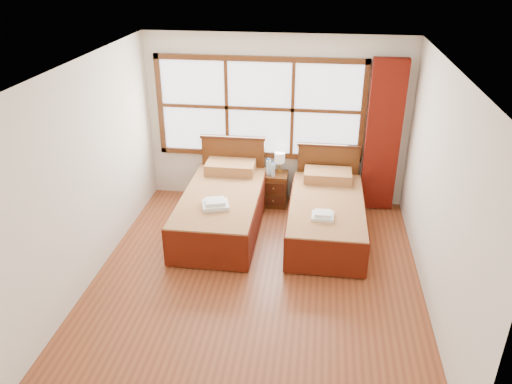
# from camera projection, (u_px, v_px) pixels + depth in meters

# --- Properties ---
(floor) EXTENTS (4.50, 4.50, 0.00)m
(floor) POSITION_uv_depth(u_px,v_px,m) (257.00, 278.00, 6.18)
(floor) COLOR brown
(floor) RESTS_ON ground
(ceiling) EXTENTS (4.50, 4.50, 0.00)m
(ceiling) POSITION_uv_depth(u_px,v_px,m) (257.00, 67.00, 5.03)
(ceiling) COLOR white
(ceiling) RESTS_ON wall_back
(wall_back) EXTENTS (4.00, 0.00, 4.00)m
(wall_back) POSITION_uv_depth(u_px,v_px,m) (276.00, 121.00, 7.61)
(wall_back) COLOR silver
(wall_back) RESTS_ON floor
(wall_left) EXTENTS (0.00, 4.50, 4.50)m
(wall_left) POSITION_uv_depth(u_px,v_px,m) (88.00, 174.00, 5.84)
(wall_left) COLOR silver
(wall_left) RESTS_ON floor
(wall_right) EXTENTS (0.00, 4.50, 4.50)m
(wall_right) POSITION_uv_depth(u_px,v_px,m) (440.00, 194.00, 5.37)
(wall_right) COLOR silver
(wall_right) RESTS_ON floor
(window) EXTENTS (3.16, 0.06, 1.56)m
(window) POSITION_uv_depth(u_px,v_px,m) (259.00, 108.00, 7.51)
(window) COLOR white
(window) RESTS_ON wall_back
(curtain) EXTENTS (0.50, 0.16, 2.30)m
(curtain) POSITION_uv_depth(u_px,v_px,m) (383.00, 137.00, 7.35)
(curtain) COLOR #66130A
(curtain) RESTS_ON wall_back
(bed_left) EXTENTS (1.09, 2.11, 1.06)m
(bed_left) POSITION_uv_depth(u_px,v_px,m) (222.00, 207.00, 7.18)
(bed_left) COLOR #3F1C0D
(bed_left) RESTS_ON floor
(bed_right) EXTENTS (1.03, 2.05, 1.00)m
(bed_right) POSITION_uv_depth(u_px,v_px,m) (326.00, 214.00, 7.01)
(bed_right) COLOR #3F1C0D
(bed_right) RESTS_ON floor
(nightstand) EXTENTS (0.40, 0.40, 0.53)m
(nightstand) POSITION_uv_depth(u_px,v_px,m) (274.00, 189.00, 7.83)
(nightstand) COLOR #522A12
(nightstand) RESTS_ON floor
(towels_left) EXTENTS (0.42, 0.39, 0.10)m
(towels_left) POSITION_uv_depth(u_px,v_px,m) (215.00, 204.00, 6.65)
(towels_left) COLOR white
(towels_left) RESTS_ON bed_left
(towels_right) EXTENTS (0.29, 0.25, 0.08)m
(towels_right) POSITION_uv_depth(u_px,v_px,m) (323.00, 215.00, 6.44)
(towels_right) COLOR white
(towels_right) RESTS_ON bed_right
(lamp) EXTENTS (0.16, 0.16, 0.31)m
(lamp) POSITION_uv_depth(u_px,v_px,m) (280.00, 158.00, 7.71)
(lamp) COLOR gold
(lamp) RESTS_ON nightstand
(bottle_near) EXTENTS (0.07, 0.07, 0.27)m
(bottle_near) POSITION_uv_depth(u_px,v_px,m) (269.00, 167.00, 7.64)
(bottle_near) COLOR silver
(bottle_near) RESTS_ON nightstand
(bottle_far) EXTENTS (0.06, 0.06, 0.23)m
(bottle_far) POSITION_uv_depth(u_px,v_px,m) (273.00, 170.00, 7.60)
(bottle_far) COLOR silver
(bottle_far) RESTS_ON nightstand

